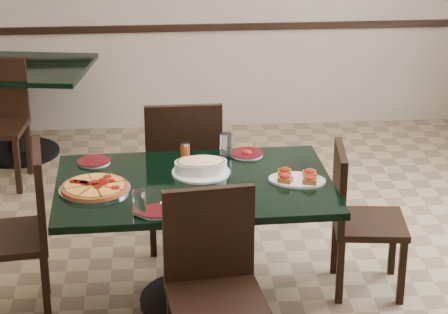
{
  "coord_description": "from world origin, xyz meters",
  "views": [
    {
      "loc": [
        -0.38,
        -4.63,
        2.63
      ],
      "look_at": [
        -0.01,
        0.0,
        0.79
      ],
      "focal_mm": 70.0,
      "sensor_mm": 36.0,
      "label": 1
    }
  ],
  "objects": [
    {
      "name": "floor",
      "position": [
        0.0,
        0.0,
        0.0
      ],
      "size": [
        5.5,
        5.5,
        0.0
      ],
      "primitive_type": "plane",
      "color": "olive",
      "rests_on": "ground"
    },
    {
      "name": "room_shell",
      "position": [
        1.02,
        1.73,
        1.17
      ],
      "size": [
        5.5,
        5.5,
        5.5
      ],
      "color": "silver",
      "rests_on": "floor"
    },
    {
      "name": "main_table",
      "position": [
        -0.19,
        -0.27,
        0.57
      ],
      "size": [
        1.53,
        1.01,
        0.75
      ],
      "rotation": [
        0.0,
        0.0,
        0.03
      ],
      "color": "black",
      "rests_on": "floor"
    },
    {
      "name": "back_table",
      "position": [
        -1.53,
        2.18,
        0.52
      ],
      "size": [
        1.35,
        1.07,
        0.75
      ],
      "rotation": [
        0.0,
        0.0,
        -0.16
      ],
      "color": "black",
      "rests_on": "floor"
    },
    {
      "name": "chair_far",
      "position": [
        -0.23,
        0.43,
        0.57
      ],
      "size": [
        0.47,
        0.47,
        1.0
      ],
      "rotation": [
        0.0,
        0.0,
        3.16
      ],
      "color": "black",
      "rests_on": "floor"
    },
    {
      "name": "chair_near",
      "position": [
        -0.14,
        -0.95,
        0.54
      ],
      "size": [
        0.5,
        0.5,
        0.96
      ],
      "rotation": [
        0.0,
        0.0,
        0.12
      ],
      "color": "black",
      "rests_on": "floor"
    },
    {
      "name": "chair_right",
      "position": [
        0.74,
        -0.18,
        0.49
      ],
      "size": [
        0.45,
        0.45,
        0.88
      ],
      "rotation": [
        0.0,
        0.0,
        1.46
      ],
      "color": "black",
      "rests_on": "floor"
    },
    {
      "name": "chair_left",
      "position": [
        -1.14,
        -0.3,
        0.55
      ],
      "size": [
        0.51,
        0.51,
        0.98
      ],
      "rotation": [
        0.0,
        0.0,
        -1.44
      ],
      "color": "black",
      "rests_on": "floor"
    },
    {
      "name": "pepperoni_pizza",
      "position": [
        -0.73,
        -0.33,
        0.77
      ],
      "size": [
        0.38,
        0.38,
        0.04
      ],
      "rotation": [
        0.0,
        0.0,
        0.28
      ],
      "color": "silver",
      "rests_on": "main_table"
    },
    {
      "name": "lasagna_casserole",
      "position": [
        -0.15,
        -0.14,
        0.8
      ],
      "size": [
        0.33,
        0.33,
        0.09
      ],
      "rotation": [
        0.0,
        0.0,
        0.04
      ],
      "color": "silver",
      "rests_on": "main_table"
    },
    {
      "name": "bread_basket",
      "position": [
        -0.12,
        -0.55,
        0.79
      ],
      "size": [
        0.24,
        0.18,
        0.09
      ],
      "rotation": [
        0.0,
        0.0,
        -0.21
      ],
      "color": "brown",
      "rests_on": "main_table"
    },
    {
      "name": "bruschetta_platter",
      "position": [
        0.37,
        -0.3,
        0.77
      ],
      "size": [
        0.36,
        0.29,
        0.05
      ],
      "rotation": [
        0.0,
        0.0,
        -0.26
      ],
      "color": "silver",
      "rests_on": "main_table"
    },
    {
      "name": "side_plate_near",
      "position": [
        -0.41,
        -0.64,
        0.76
      ],
      "size": [
        0.17,
        0.17,
        0.02
      ],
      "rotation": [
        0.0,
        0.0,
        0.29
      ],
      "color": "silver",
      "rests_on": "main_table"
    },
    {
      "name": "side_plate_far_r",
      "position": [
        0.14,
        0.12,
        0.76
      ],
      "size": [
        0.2,
        0.2,
        0.03
      ],
      "rotation": [
        0.0,
        0.0,
        0.21
      ],
      "color": "silver",
      "rests_on": "main_table"
    },
    {
      "name": "side_plate_far_l",
      "position": [
        -0.75,
        0.06,
        0.76
      ],
      "size": [
        0.19,
        0.19,
        0.02
      ],
      "rotation": [
        0.0,
        0.0,
        0.29
      ],
      "color": "silver",
      "rests_on": "main_table"
    },
    {
      "name": "napkin_setting",
      "position": [
        -0.32,
        -0.6,
        0.75
      ],
      "size": [
        0.17,
        0.17,
        0.01
      ],
      "rotation": [
        0.0,
        0.0,
        -0.17
      ],
      "color": "white",
      "rests_on": "main_table"
    },
    {
      "name": "water_glass_a",
      "position": [
        0.01,
        0.08,
        0.82
      ],
      "size": [
        0.07,
        0.07,
        0.15
      ],
      "primitive_type": "cylinder",
      "color": "white",
      "rests_on": "main_table"
    },
    {
      "name": "water_glass_b",
      "position": [
        -0.49,
        -0.68,
        0.82
      ],
      "size": [
        0.07,
        0.07,
        0.14
      ],
      "primitive_type": "cylinder",
      "color": "white",
      "rests_on": "main_table"
    },
    {
      "name": "pepper_shaker",
      "position": [
        -0.23,
        0.1,
        0.8
      ],
      "size": [
        0.05,
        0.05,
        0.09
      ],
      "color": "#B53C13",
      "rests_on": "main_table"
    }
  ]
}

